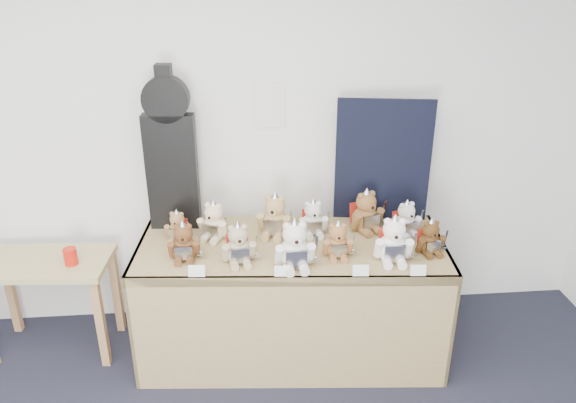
{
  "coord_description": "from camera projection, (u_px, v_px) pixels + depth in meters",
  "views": [
    {
      "loc": [
        0.52,
        -1.05,
        2.46
      ],
      "look_at": [
        0.79,
        1.9,
        1.13
      ],
      "focal_mm": 35.0,
      "sensor_mm": 36.0,
      "label": 1
    }
  ],
  "objects": [
    {
      "name": "teddy_back_left",
      "position": [
        214.0,
        222.0,
        3.5
      ],
      "size": [
        0.22,
        0.22,
        0.27
      ],
      "rotation": [
        0.0,
        0.0,
        -0.41
      ],
      "color": "beige",
      "rests_on": "display_table"
    },
    {
      "name": "teddy_back_far_left",
      "position": [
        178.0,
        227.0,
        3.5
      ],
      "size": [
        0.17,
        0.16,
        0.21
      ],
      "rotation": [
        0.0,
        0.0,
        -0.2
      ],
      "color": "#9F764A",
      "rests_on": "display_table"
    },
    {
      "name": "teddy_front_centre",
      "position": [
        295.0,
        247.0,
        3.18
      ],
      "size": [
        0.26,
        0.21,
        0.32
      ],
      "rotation": [
        0.0,
        0.0,
        0.05
      ],
      "color": "white",
      "rests_on": "display_table"
    },
    {
      "name": "teddy_back_right",
      "position": [
        366.0,
        213.0,
        3.6
      ],
      "size": [
        0.25,
        0.24,
        0.31
      ],
      "rotation": [
        0.0,
        0.0,
        0.38
      ],
      "color": "brown",
      "rests_on": "display_table"
    },
    {
      "name": "teddy_front_far_left",
      "position": [
        184.0,
        243.0,
        3.26
      ],
      "size": [
        0.21,
        0.17,
        0.26
      ],
      "rotation": [
        0.0,
        0.0,
        0.02
      ],
      "color": "brown",
      "rests_on": "display_table"
    },
    {
      "name": "entry_card_c",
      "position": [
        361.0,
        270.0,
        3.12
      ],
      "size": [
        0.09,
        0.03,
        0.06
      ],
      "primitive_type": "cube",
      "rotation": [
        -0.24,
        0.0,
        -0.08
      ],
      "color": "white",
      "rests_on": "display_table"
    },
    {
      "name": "red_cup",
      "position": [
        71.0,
        257.0,
        3.47
      ],
      "size": [
        0.08,
        0.08,
        0.11
      ],
      "primitive_type": "cylinder",
      "color": "red",
      "rests_on": "side_table"
    },
    {
      "name": "side_table",
      "position": [
        48.0,
        277.0,
        3.58
      ],
      "size": [
        0.84,
        0.51,
        0.67
      ],
      "rotation": [
        0.0,
        0.0,
        -0.08
      ],
      "color": "tan",
      "rests_on": "floor"
    },
    {
      "name": "teddy_front_far_right",
      "position": [
        394.0,
        242.0,
        3.24
      ],
      "size": [
        0.25,
        0.22,
        0.31
      ],
      "rotation": [
        0.0,
        0.0,
        -0.1
      ],
      "color": "white",
      "rests_on": "display_table"
    },
    {
      "name": "teddy_front_end",
      "position": [
        430.0,
        239.0,
        3.33
      ],
      "size": [
        0.2,
        0.17,
        0.24
      ],
      "rotation": [
        0.0,
        0.0,
        0.14
      ],
      "color": "#51351B",
      "rests_on": "display_table"
    },
    {
      "name": "teddy_front_right",
      "position": [
        338.0,
        241.0,
        3.29
      ],
      "size": [
        0.2,
        0.16,
        0.25
      ],
      "rotation": [
        0.0,
        0.0,
        -0.05
      ],
      "color": "#9B653B",
      "rests_on": "display_table"
    },
    {
      "name": "guitar_case",
      "position": [
        171.0,
        152.0,
        3.49
      ],
      "size": [
        0.33,
        0.12,
        1.06
      ],
      "rotation": [
        0.0,
        0.0,
        -0.08
      ],
      "color": "black",
      "rests_on": "display_table"
    },
    {
      "name": "entry_card_b",
      "position": [
        282.0,
        271.0,
        3.12
      ],
      "size": [
        0.09,
        0.03,
        0.06
      ],
      "primitive_type": "cube",
      "rotation": [
        -0.24,
        0.0,
        -0.08
      ],
      "color": "white",
      "rests_on": "display_table"
    },
    {
      "name": "navy_board",
      "position": [
        383.0,
        161.0,
        3.64
      ],
      "size": [
        0.61,
        0.12,
        0.82
      ],
      "primitive_type": "cube",
      "rotation": [
        0.0,
        0.0,
        -0.16
      ],
      "color": "black",
      "rests_on": "display_table"
    },
    {
      "name": "teddy_back_end",
      "position": [
        406.0,
        220.0,
        3.55
      ],
      "size": [
        0.21,
        0.2,
        0.25
      ],
      "rotation": [
        0.0,
        0.0,
        0.3
      ],
      "color": "white",
      "rests_on": "display_table"
    },
    {
      "name": "teddy_front_left",
      "position": [
        239.0,
        245.0,
        3.23
      ],
      "size": [
        0.23,
        0.2,
        0.27
      ],
      "rotation": [
        0.0,
        0.0,
        0.12
      ],
      "color": "tan",
      "rests_on": "display_table"
    },
    {
      "name": "teddy_back_centre_right",
      "position": [
        313.0,
        219.0,
        3.56
      ],
      "size": [
        0.21,
        0.18,
        0.26
      ],
      "rotation": [
        0.0,
        0.0,
        0.04
      ],
      "color": "white",
      "rests_on": "display_table"
    },
    {
      "name": "teddy_back_centre_left",
      "position": [
        275.0,
        217.0,
        3.54
      ],
      "size": [
        0.25,
        0.24,
        0.31
      ],
      "rotation": [
        0.0,
        0.0,
        -0.32
      ],
      "color": "tan",
      "rests_on": "display_table"
    },
    {
      "name": "room_shell",
      "position": [
        269.0,
        105.0,
        3.61
      ],
      "size": [
        6.0,
        6.0,
        6.0
      ],
      "color": "silver",
      "rests_on": "floor"
    },
    {
      "name": "entry_card_a",
      "position": [
        196.0,
        271.0,
        3.11
      ],
      "size": [
        0.1,
        0.03,
        0.07
      ],
      "primitive_type": "cube",
      "rotation": [
        -0.24,
        0.0,
        -0.08
      ],
      "color": "white",
      "rests_on": "display_table"
    },
    {
      "name": "entry_card_d",
      "position": [
        418.0,
        270.0,
        3.12
      ],
      "size": [
        0.09,
        0.03,
        0.06
      ],
      "primitive_type": "cube",
      "rotation": [
        -0.24,
        0.0,
        -0.08
      ],
      "color": "white",
      "rests_on": "display_table"
    },
    {
      "name": "display_table",
      "position": [
        292.0,
        274.0,
        3.47
      ],
      "size": [
        1.96,
        0.95,
        0.79
      ],
      "rotation": [
        0.0,
        0.0,
        -0.08
      ],
      "color": "olive",
      "rests_on": "floor"
    }
  ]
}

